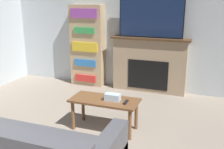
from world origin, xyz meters
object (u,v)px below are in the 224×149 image
Objects in this scene: tv at (151,18)px; bookshelf at (87,46)px; fireplace at (149,65)px; coffee_table at (105,104)px.

tv is 1.52m from bookshelf.
fireplace is 0.95m from tv.
tv reaches higher than coffee_table.
coffee_table is (-0.23, -1.89, -0.17)m from fireplace.
coffee_table is at bearing -96.94° from fireplace.
coffee_table is (-0.23, -1.87, -1.12)m from tv.
coffee_table is at bearing -97.01° from tv.
bookshelf is (-1.38, -0.02, 0.31)m from fireplace.
tv is at bearing 82.99° from coffee_table.
bookshelf reaches higher than coffee_table.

